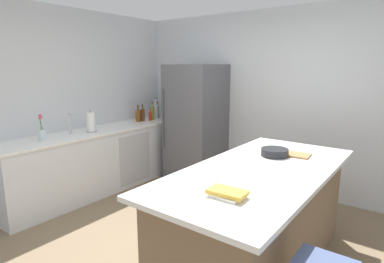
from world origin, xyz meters
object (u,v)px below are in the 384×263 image
paper_towel_roll (91,122)px  gin_bottle (164,110)px  mixing_bowl (275,152)px  vinegar_bottle (157,111)px  kitchen_island (258,218)px  sink_faucet (70,123)px  syrup_bottle (143,115)px  soda_bottle (156,111)px  refrigerator (196,123)px  cookbook_stack (227,193)px  olive_oil_bottle (153,113)px  flower_vase (42,133)px  cutting_board (292,154)px  whiskey_bottle (138,115)px  hot_sauce_bottle (150,116)px

paper_towel_roll → gin_bottle: gin_bottle is taller
mixing_bowl → vinegar_bottle: bearing=156.4°
kitchen_island → sink_faucet: 2.78m
vinegar_bottle → syrup_bottle: 0.39m
syrup_bottle → mixing_bowl: size_ratio=1.06×
gin_bottle → soda_bottle: bearing=-97.0°
kitchen_island → vinegar_bottle: 3.23m
kitchen_island → refrigerator: bearing=139.8°
refrigerator → vinegar_bottle: bearing=174.6°
vinegar_bottle → cookbook_stack: (2.82, -2.32, -0.06)m
kitchen_island → cookbook_stack: (0.08, -0.70, 0.49)m
gin_bottle → olive_oil_bottle: (0.00, -0.28, -0.01)m
flower_vase → vinegar_bottle: bearing=92.6°
kitchen_island → gin_bottle: (-2.66, 1.71, 0.57)m
sink_faucet → mixing_bowl: sink_faucet is taller
kitchen_island → flower_vase: (-2.64, -0.53, 0.53)m
cutting_board → olive_oil_bottle: bearing=162.9°
sink_faucet → refrigerator: bearing=61.2°
sink_faucet → syrup_bottle: 1.33m
vinegar_bottle → soda_bottle: soda_bottle is taller
syrup_bottle → gin_bottle: bearing=84.8°
syrup_bottle → vinegar_bottle: bearing=94.7°
whiskey_bottle → olive_oil_bottle: bearing=75.8°
sink_faucet → flower_vase: (0.08, -0.44, -0.06)m
olive_oil_bottle → gin_bottle: bearing=90.2°
soda_bottle → syrup_bottle: soda_bottle is taller
gin_bottle → vinegar_bottle: 0.12m
vinegar_bottle → syrup_bottle: (0.03, -0.39, -0.01)m
refrigerator → paper_towel_roll: 1.59m
kitchen_island → whiskey_bottle: whiskey_bottle is taller
sink_faucet → syrup_bottle: sink_faucet is taller
gin_bottle → olive_oil_bottle: size_ratio=1.11×
hot_sauce_bottle → soda_bottle: bearing=103.5°
sink_faucet → cutting_board: 2.87m
refrigerator → gin_bottle: 0.87m
gin_bottle → cutting_board: (2.73, -1.12, -0.10)m
sink_faucet → paper_towel_roll: bearing=69.8°
kitchen_island → mixing_bowl: bearing=97.6°
cookbook_stack → vinegar_bottle: bearing=140.6°
kitchen_island → cutting_board: bearing=83.3°
olive_oil_bottle → mixing_bowl: (2.60, -0.98, -0.06)m
kitchen_island → refrigerator: refrigerator is taller
paper_towel_roll → hot_sauce_bottle: 1.18m
vinegar_bottle → soda_bottle: size_ratio=0.79×
paper_towel_roll → gin_bottle: 1.55m
soda_bottle → cookbook_stack: soda_bottle is taller
sink_faucet → flower_vase: bearing=-80.0°
kitchen_island → hot_sauce_bottle: bearing=153.0°
cutting_board → paper_towel_roll: bearing=-171.0°
sink_faucet → hot_sauce_bottle: 1.44m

